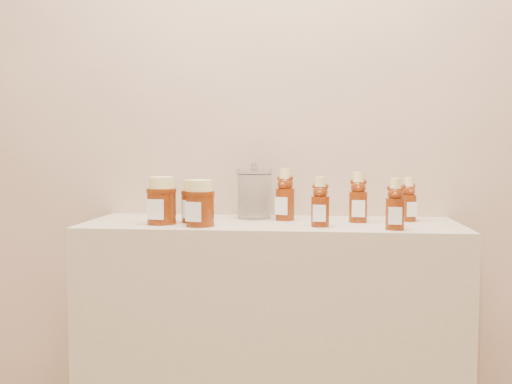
# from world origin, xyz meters

# --- Properties ---
(wall_back) EXTENTS (3.50, 0.02, 2.70)m
(wall_back) POSITION_xyz_m (0.00, 1.75, 1.35)
(wall_back) COLOR tan
(wall_back) RESTS_ON ground
(display_table) EXTENTS (1.20, 0.40, 0.90)m
(display_table) POSITION_xyz_m (0.00, 1.55, 0.45)
(display_table) COLOR tan
(display_table) RESTS_ON ground
(bear_bottle_back_left) EXTENTS (0.09, 0.09, 0.20)m
(bear_bottle_back_left) POSITION_xyz_m (0.04, 1.61, 1.00)
(bear_bottle_back_left) COLOR #5B1C07
(bear_bottle_back_left) RESTS_ON display_table
(bear_bottle_back_mid) EXTENTS (0.06, 0.06, 0.18)m
(bear_bottle_back_mid) POSITION_xyz_m (0.28, 1.58, 0.99)
(bear_bottle_back_mid) COLOR #5B1C07
(bear_bottle_back_mid) RESTS_ON display_table
(bear_bottle_back_right) EXTENTS (0.07, 0.07, 0.16)m
(bear_bottle_back_right) POSITION_xyz_m (0.44, 1.63, 0.98)
(bear_bottle_back_right) COLOR #5B1C07
(bear_bottle_back_right) RESTS_ON display_table
(bear_bottle_front_left) EXTENTS (0.06, 0.06, 0.17)m
(bear_bottle_front_left) POSITION_xyz_m (0.16, 1.46, 0.99)
(bear_bottle_front_left) COLOR #5B1C07
(bear_bottle_front_left) RESTS_ON display_table
(bear_bottle_front_right) EXTENTS (0.06, 0.06, 0.17)m
(bear_bottle_front_right) POSITION_xyz_m (0.37, 1.42, 0.99)
(bear_bottle_front_right) COLOR #5B1C07
(bear_bottle_front_right) RESTS_ON display_table
(honey_jar_left) EXTENTS (0.11, 0.11, 0.15)m
(honey_jar_left) POSITION_xyz_m (-0.34, 1.47, 0.97)
(honey_jar_left) COLOR #5B1C07
(honey_jar_left) RESTS_ON display_table
(honey_jar_back) EXTENTS (0.09, 0.09, 0.14)m
(honey_jar_back) POSITION_xyz_m (-0.25, 1.53, 0.97)
(honey_jar_back) COLOR #5B1C07
(honey_jar_back) RESTS_ON display_table
(honey_jar_front) EXTENTS (0.11, 0.11, 0.14)m
(honey_jar_front) POSITION_xyz_m (-0.21, 1.44, 0.97)
(honey_jar_front) COLOR #5B1C07
(honey_jar_front) RESTS_ON display_table
(glass_canister) EXTENTS (0.16, 0.16, 0.18)m
(glass_canister) POSITION_xyz_m (-0.06, 1.65, 0.99)
(glass_canister) COLOR white
(glass_canister) RESTS_ON display_table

